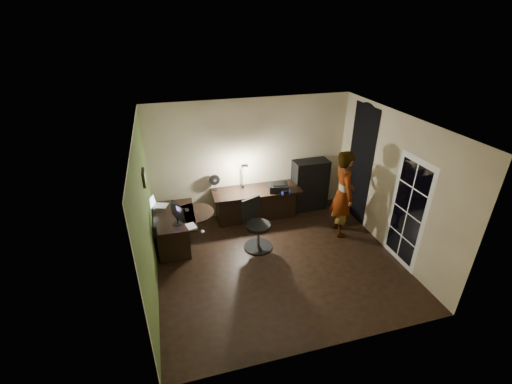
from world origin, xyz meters
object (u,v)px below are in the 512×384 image
object	(u,v)px
desk_left	(176,231)
cabinet	(310,185)
monitor	(177,217)
office_chair	(258,226)
person	(343,194)
desk_right	(256,204)

from	to	relation	value
desk_left	cabinet	xyz separation A→B (m)	(3.20, 0.75, 0.25)
cabinet	monitor	world-z (taller)	cabinet
office_chair	person	world-z (taller)	person
desk_left	monitor	bearing A→B (deg)	-79.35
monitor	person	size ratio (longest dim) A/B	0.24
monitor	person	xyz separation A→B (m)	(3.36, -0.07, 0.06)
desk_right	cabinet	size ratio (longest dim) A/B	1.60
cabinet	office_chair	distance (m)	2.05
person	office_chair	bearing A→B (deg)	99.50
person	monitor	bearing A→B (deg)	95.81
cabinet	person	bearing A→B (deg)	-80.32
desk_left	monitor	xyz separation A→B (m)	(0.06, -0.34, 0.51)
cabinet	person	distance (m)	1.23
desk_right	monitor	world-z (taller)	monitor
desk_left	office_chair	distance (m)	1.66
monitor	person	bearing A→B (deg)	-25.24
office_chair	desk_left	bearing A→B (deg)	139.12
desk_left	cabinet	bearing A→B (deg)	14.40
desk_right	person	bearing A→B (deg)	-31.90
office_chair	person	bearing A→B (deg)	-21.10
desk_left	person	size ratio (longest dim) A/B	0.68
desk_right	office_chair	world-z (taller)	office_chair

